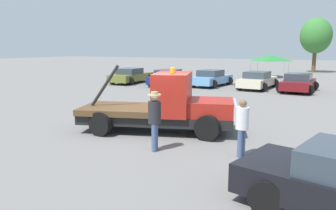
% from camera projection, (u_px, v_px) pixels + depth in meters
% --- Properties ---
extents(ground_plane, '(160.00, 160.00, 0.00)m').
position_uv_depth(ground_plane, '(156.00, 131.00, 12.53)').
color(ground_plane, slate).
extents(tow_truck, '(6.16, 3.72, 2.51)m').
position_uv_depth(tow_truck, '(166.00, 107.00, 12.31)').
color(tow_truck, black).
rests_on(tow_truck, ground).
extents(person_near_truck, '(0.38, 0.38, 1.69)m').
position_uv_depth(person_near_truck, '(242.00, 124.00, 9.46)').
color(person_near_truck, '#475B84').
rests_on(person_near_truck, ground).
extents(person_at_hood, '(0.41, 0.41, 1.84)m').
position_uv_depth(person_at_hood, '(155.00, 116.00, 9.98)').
color(person_at_hood, '#475B84').
rests_on(person_at_hood, ground).
extents(parked_car_olive, '(2.63, 4.96, 1.34)m').
position_uv_depth(parked_car_olive, '(131.00, 76.00, 29.29)').
color(parked_car_olive, olive).
rests_on(parked_car_olive, ground).
extents(parked_car_navy, '(2.63, 4.97, 1.34)m').
position_uv_depth(parked_car_navy, '(169.00, 78.00, 27.58)').
color(parked_car_navy, navy).
rests_on(parked_car_navy, ground).
extents(parked_car_skyblue, '(2.74, 4.81, 1.34)m').
position_uv_depth(parked_car_skyblue, '(211.00, 78.00, 26.98)').
color(parked_car_skyblue, '#669ED1').
rests_on(parked_car_skyblue, ground).
extents(parked_car_cream, '(2.67, 4.94, 1.34)m').
position_uv_depth(parked_car_cream, '(257.00, 80.00, 25.27)').
color(parked_car_cream, beige).
rests_on(parked_car_cream, ground).
extents(parked_car_maroon, '(2.61, 4.39, 1.34)m').
position_uv_depth(parked_car_maroon, '(298.00, 83.00, 23.47)').
color(parked_car_maroon, maroon).
rests_on(parked_car_maroon, ground).
extents(canopy_tent_green, '(3.40, 3.40, 2.41)m').
position_uv_depth(canopy_tent_green, '(270.00, 58.00, 34.54)').
color(canopy_tent_green, '#9E9EA3').
rests_on(canopy_tent_green, ground).
extents(tree_left, '(3.83, 3.83, 6.84)m').
position_uv_depth(tree_left, '(316.00, 36.00, 41.13)').
color(tree_left, brown).
rests_on(tree_left, ground).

